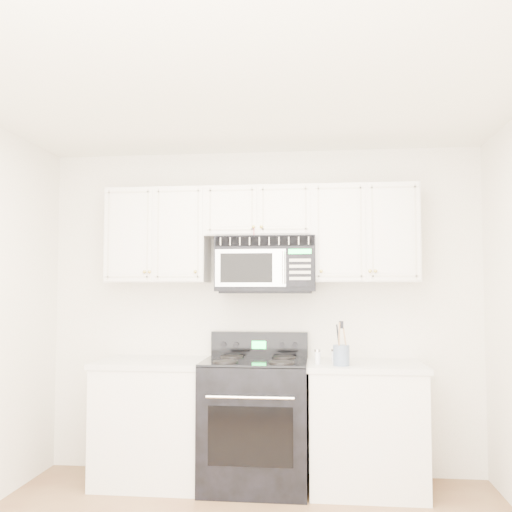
# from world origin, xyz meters

# --- Properties ---
(room) EXTENTS (3.51, 3.51, 2.61)m
(room) POSITION_xyz_m (0.00, 0.00, 1.30)
(room) COLOR olive
(room) RESTS_ON ground
(base_cabinet_left) EXTENTS (0.86, 0.65, 0.92)m
(base_cabinet_left) POSITION_xyz_m (-0.80, 1.44, 0.43)
(base_cabinet_left) COLOR silver
(base_cabinet_left) RESTS_ON ground
(base_cabinet_right) EXTENTS (0.86, 0.65, 0.92)m
(base_cabinet_right) POSITION_xyz_m (0.80, 1.44, 0.43)
(base_cabinet_right) COLOR silver
(base_cabinet_right) RESTS_ON ground
(range) EXTENTS (0.78, 0.71, 1.12)m
(range) POSITION_xyz_m (-0.02, 1.42, 0.48)
(range) COLOR black
(range) RESTS_ON ground
(upper_cabinets) EXTENTS (2.44, 0.37, 0.75)m
(upper_cabinets) POSITION_xyz_m (-0.00, 1.58, 1.93)
(upper_cabinets) COLOR silver
(upper_cabinets) RESTS_ON ground
(microwave) EXTENTS (0.77, 0.43, 0.42)m
(microwave) POSITION_xyz_m (0.05, 1.55, 1.66)
(microwave) COLOR black
(microwave) RESTS_ON ground
(utensil_crock) EXTENTS (0.12, 0.12, 0.31)m
(utensil_crock) POSITION_xyz_m (0.62, 1.26, 1.00)
(utensil_crock) COLOR slate
(utensil_crock) RESTS_ON base_cabinet_right
(shaker_salt) EXTENTS (0.05, 0.05, 0.11)m
(shaker_salt) POSITION_xyz_m (0.45, 1.33, 0.97)
(shaker_salt) COLOR silver
(shaker_salt) RESTS_ON base_cabinet_right
(shaker_pepper) EXTENTS (0.04, 0.04, 0.10)m
(shaker_pepper) POSITION_xyz_m (0.57, 1.46, 0.97)
(shaker_pepper) COLOR silver
(shaker_pepper) RESTS_ON base_cabinet_right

